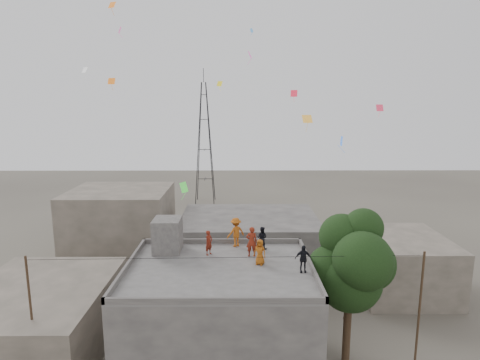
% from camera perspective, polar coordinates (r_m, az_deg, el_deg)
% --- Properties ---
extents(main_building, '(10.00, 8.00, 6.10)m').
position_cam_1_polar(main_building, '(23.43, -2.88, -19.30)').
color(main_building, '#474442').
rests_on(main_building, ground).
extents(parapet, '(10.00, 8.00, 0.30)m').
position_cam_1_polar(parapet, '(22.00, -2.96, -12.06)').
color(parapet, '#474442').
rests_on(parapet, main_building).
extents(stair_head_box, '(1.60, 1.80, 2.00)m').
position_cam_1_polar(stair_head_box, '(24.48, -10.27, -7.71)').
color(stair_head_box, '#474442').
rests_on(stair_head_box, main_building).
extents(neighbor_west, '(8.00, 10.00, 4.00)m').
position_cam_1_polar(neighbor_west, '(28.33, -26.63, -17.28)').
color(neighbor_west, '#564F44').
rests_on(neighbor_west, ground).
extents(neighbor_north, '(12.00, 9.00, 5.00)m').
position_cam_1_polar(neighbor_north, '(36.41, 1.29, -9.00)').
color(neighbor_north, '#474442').
rests_on(neighbor_north, ground).
extents(neighbor_northwest, '(9.00, 8.00, 7.00)m').
position_cam_1_polar(neighbor_northwest, '(39.54, -16.56, -6.32)').
color(neighbor_northwest, '#564F44').
rests_on(neighbor_northwest, ground).
extents(neighbor_east, '(7.00, 8.00, 4.40)m').
position_cam_1_polar(neighbor_east, '(35.26, 21.76, -10.98)').
color(neighbor_east, '#564F44').
rests_on(neighbor_east, ground).
extents(tree, '(4.90, 4.60, 9.10)m').
position_cam_1_polar(tree, '(23.47, 15.77, -11.36)').
color(tree, black).
rests_on(tree, ground).
extents(utility_line, '(20.12, 0.62, 7.40)m').
position_cam_1_polar(utility_line, '(21.94, -1.67, -19.18)').
color(utility_line, black).
rests_on(utility_line, ground).
extents(transmission_tower, '(2.97, 2.97, 20.01)m').
position_cam_1_polar(transmission_tower, '(60.75, -5.06, 5.25)').
color(transmission_tower, black).
rests_on(transmission_tower, ground).
extents(person_red_adult, '(0.68, 0.48, 1.77)m').
position_cam_1_polar(person_red_adult, '(23.36, 1.66, -8.74)').
color(person_red_adult, maroon).
rests_on(person_red_adult, main_building).
extents(person_orange_child, '(0.83, 0.71, 1.43)m').
position_cam_1_polar(person_orange_child, '(22.28, 2.84, -10.19)').
color(person_orange_child, '#A55212').
rests_on(person_orange_child, main_building).
extents(person_dark_child, '(0.82, 0.74, 1.38)m').
position_cam_1_polar(person_dark_child, '(24.63, 3.13, -8.20)').
color(person_dark_child, black).
rests_on(person_dark_child, main_building).
extents(person_dark_adult, '(0.86, 0.37, 1.46)m').
position_cam_1_polar(person_dark_adult, '(21.56, 8.95, -11.00)').
color(person_dark_adult, black).
rests_on(person_dark_adult, main_building).
extents(person_orange_adult, '(1.36, 1.18, 1.82)m').
position_cam_1_polar(person_orange_adult, '(24.91, -0.60, -7.43)').
color(person_orange_adult, '#B05414').
rests_on(person_orange_adult, main_building).
extents(person_red_child, '(0.59, 0.63, 1.46)m').
position_cam_1_polar(person_red_child, '(23.71, -4.45, -8.88)').
color(person_red_child, maroon).
rests_on(person_red_child, main_building).
extents(kites, '(22.07, 13.37, 12.93)m').
position_cam_1_polar(kites, '(27.19, 0.00, 12.45)').
color(kites, orange).
rests_on(kites, ground).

